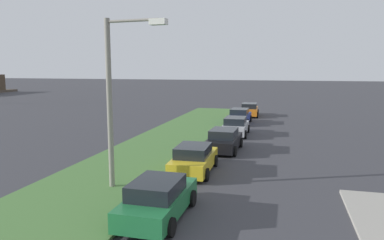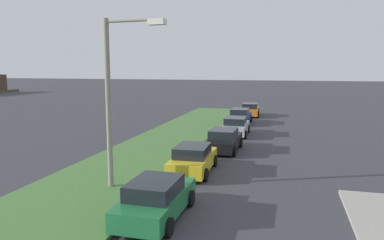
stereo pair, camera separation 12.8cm
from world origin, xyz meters
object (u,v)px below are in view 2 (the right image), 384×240
object	(u,v)px
parked_car_green	(156,199)
parked_car_yellow	(193,159)
parked_car_black	(224,140)
streetlight	(115,92)
parked_car_orange	(250,110)
parked_car_blue	(240,116)
parked_car_silver	(236,126)

from	to	relation	value
parked_car_green	parked_car_yellow	size ratio (longest dim) A/B	0.99
parked_car_black	streetlight	xyz separation A→B (m)	(-8.72, 3.29, 3.67)
parked_car_black	parked_car_orange	world-z (taller)	same
parked_car_yellow	parked_car_black	bearing A→B (deg)	-9.12
parked_car_green	streetlight	bearing A→B (deg)	48.34
parked_car_blue	streetlight	size ratio (longest dim) A/B	0.58
parked_car_yellow	parked_car_orange	xyz separation A→B (m)	(22.99, -0.59, 0.00)
streetlight	parked_car_blue	bearing A→B (deg)	-7.71
parked_car_black	parked_car_silver	xyz separation A→B (m)	(5.80, 0.04, 0.00)
parked_car_yellow	parked_car_silver	size ratio (longest dim) A/B	1.01
parked_car_blue	streetlight	world-z (taller)	streetlight
parked_car_black	parked_car_blue	size ratio (longest dim) A/B	1.00
parked_car_yellow	parked_car_black	world-z (taller)	same
parked_car_yellow	parked_car_orange	distance (m)	22.99
parked_car_green	parked_car_black	world-z (taller)	same
parked_car_orange	parked_car_blue	bearing A→B (deg)	173.12
parked_car_blue	parked_car_black	bearing A→B (deg)	-176.95
parked_car_green	parked_car_black	distance (m)	11.22
parked_car_silver	streetlight	xyz separation A→B (m)	(-14.52, 3.25, 3.67)
parked_car_green	parked_car_blue	world-z (taller)	same
parked_car_black	parked_car_blue	distance (m)	12.02
parked_car_green	parked_car_yellow	world-z (taller)	same
parked_car_black	streetlight	distance (m)	10.02
parked_car_yellow	parked_car_blue	size ratio (longest dim) A/B	1.01
parked_car_orange	streetlight	distance (m)	26.86
parked_car_black	streetlight	bearing A→B (deg)	160.46
parked_car_green	parked_car_orange	xyz separation A→B (m)	(28.91, -0.42, 0.00)
parked_car_yellow	parked_car_black	xyz separation A→B (m)	(5.29, -0.69, 0.00)
parked_car_orange	parked_car_green	bearing A→B (deg)	176.04
parked_car_silver	parked_car_orange	xyz separation A→B (m)	(11.90, 0.07, 0.00)
parked_car_yellow	parked_car_silver	xyz separation A→B (m)	(11.09, -0.65, 0.00)
parked_car_black	streetlight	size ratio (longest dim) A/B	0.58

